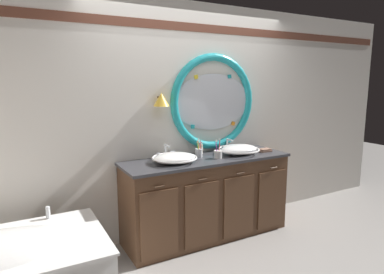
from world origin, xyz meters
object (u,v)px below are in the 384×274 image
Objects in this scene: toothbrush_holder_left at (199,152)px; folded_hand_towel at (265,150)px; toothbrush_holder_right at (218,154)px; soap_dispenser at (201,149)px; sink_basin_left at (175,158)px; sink_basin_right at (239,149)px.

toothbrush_holder_left is 0.85m from folded_hand_towel.
toothbrush_holder_left is 0.98× the size of toothbrush_holder_right.
soap_dispenser is (0.11, 0.14, 0.01)m from toothbrush_holder_left.
sink_basin_left is 2.16× the size of toothbrush_holder_left.
sink_basin_right is 0.49m from toothbrush_holder_left.
toothbrush_holder_left is at bearing 13.64° from sink_basin_left.
toothbrush_holder_right reaches higher than sink_basin_right.
sink_basin_left is 2.12× the size of toothbrush_holder_right.
soap_dispenser is (0.44, 0.23, 0.01)m from sink_basin_left.
folded_hand_towel is at bearing -1.76° from sink_basin_left.
sink_basin_left is 3.24× the size of soap_dispenser.
sink_basin_left is 0.34m from toothbrush_holder_left.
sink_basin_right is (0.82, 0.00, 0.01)m from sink_basin_left.
sink_basin_right is 0.44m from soap_dispenser.
toothbrush_holder_left is 1.50× the size of soap_dispenser.
toothbrush_holder_right reaches higher than soap_dispenser.
sink_basin_right is at bearing 174.23° from folded_hand_towel.
toothbrush_holder_right is (0.50, -0.06, -0.00)m from sink_basin_left.
sink_basin_left is 0.50m from soap_dispenser.
toothbrush_holder_right is 0.68m from folded_hand_towel.
sink_basin_right is 0.36m from folded_hand_towel.
folded_hand_towel is at bearing -5.77° from sink_basin_right.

